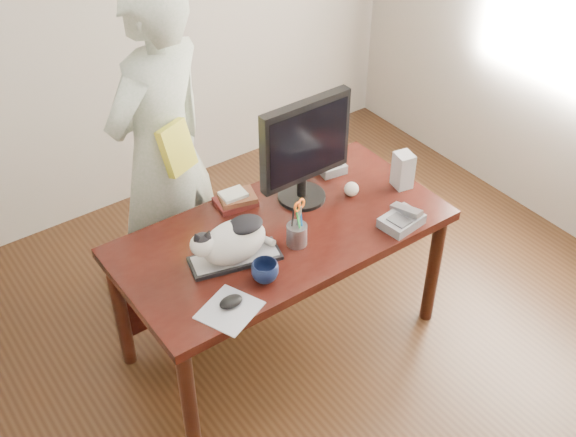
{
  "coord_description": "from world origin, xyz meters",
  "views": [
    {
      "loc": [
        -1.54,
        -1.59,
        2.92
      ],
      "look_at": [
        0.0,
        0.55,
        0.85
      ],
      "focal_mm": 45.0,
      "sensor_mm": 36.0,
      "label": 1
    }
  ],
  "objects_px": {
    "phone": "(402,220)",
    "speaker": "(403,170)",
    "monitor": "(305,147)",
    "desk": "(273,245)",
    "baseball": "(351,189)",
    "calculator": "(328,165)",
    "cat": "(231,241)",
    "mouse": "(231,302)",
    "book_stack": "(236,199)",
    "pen_cup": "(297,232)",
    "keyboard": "(235,258)",
    "coffee_mug": "(265,272)",
    "person": "(163,153)"
  },
  "relations": [
    {
      "from": "pen_cup",
      "to": "baseball",
      "type": "bearing_deg",
      "value": 17.92
    },
    {
      "from": "speaker",
      "to": "person",
      "type": "xyz_separation_m",
      "value": [
        -0.97,
        0.74,
        0.09
      ]
    },
    {
      "from": "keyboard",
      "to": "calculator",
      "type": "relative_size",
      "value": 2.2
    },
    {
      "from": "coffee_mug",
      "to": "speaker",
      "type": "bearing_deg",
      "value": 10.24
    },
    {
      "from": "monitor",
      "to": "pen_cup",
      "type": "relative_size",
      "value": 2.29
    },
    {
      "from": "cat",
      "to": "pen_cup",
      "type": "xyz_separation_m",
      "value": [
        0.31,
        -0.07,
        -0.05
      ]
    },
    {
      "from": "keyboard",
      "to": "speaker",
      "type": "bearing_deg",
      "value": 14.06
    },
    {
      "from": "calculator",
      "to": "cat",
      "type": "bearing_deg",
      "value": -149.2
    },
    {
      "from": "desk",
      "to": "keyboard",
      "type": "relative_size",
      "value": 3.64
    },
    {
      "from": "book_stack",
      "to": "person",
      "type": "xyz_separation_m",
      "value": [
        -0.19,
        0.37,
        0.15
      ]
    },
    {
      "from": "mouse",
      "to": "baseball",
      "type": "bearing_deg",
      "value": -4.04
    },
    {
      "from": "person",
      "to": "cat",
      "type": "bearing_deg",
      "value": 64.7
    },
    {
      "from": "pen_cup",
      "to": "book_stack",
      "type": "xyz_separation_m",
      "value": [
        -0.07,
        0.42,
        -0.04
      ]
    },
    {
      "from": "monitor",
      "to": "mouse",
      "type": "xyz_separation_m",
      "value": [
        -0.7,
        -0.42,
        -0.29
      ]
    },
    {
      "from": "desk",
      "to": "baseball",
      "type": "height_order",
      "value": "baseball"
    },
    {
      "from": "coffee_mug",
      "to": "speaker",
      "type": "xyz_separation_m",
      "value": [
        0.97,
        0.18,
        0.05
      ]
    },
    {
      "from": "mouse",
      "to": "speaker",
      "type": "distance_m",
      "value": 1.21
    },
    {
      "from": "baseball",
      "to": "book_stack",
      "type": "distance_m",
      "value": 0.59
    },
    {
      "from": "coffee_mug",
      "to": "calculator",
      "type": "bearing_deg",
      "value": 34.19
    },
    {
      "from": "phone",
      "to": "baseball",
      "type": "height_order",
      "value": "phone"
    },
    {
      "from": "desk",
      "to": "speaker",
      "type": "xyz_separation_m",
      "value": [
        0.71,
        -0.14,
        0.24
      ]
    },
    {
      "from": "cat",
      "to": "monitor",
      "type": "relative_size",
      "value": 0.73
    },
    {
      "from": "pen_cup",
      "to": "person",
      "type": "xyz_separation_m",
      "value": [
        -0.26,
        0.79,
        0.11
      ]
    },
    {
      "from": "calculator",
      "to": "baseball",
      "type": "bearing_deg",
      "value": -93.25
    },
    {
      "from": "monitor",
      "to": "calculator",
      "type": "distance_m",
      "value": 0.42
    },
    {
      "from": "desk",
      "to": "phone",
      "type": "distance_m",
      "value": 0.65
    },
    {
      "from": "pen_cup",
      "to": "phone",
      "type": "height_order",
      "value": "pen_cup"
    },
    {
      "from": "monitor",
      "to": "speaker",
      "type": "distance_m",
      "value": 0.56
    },
    {
      "from": "person",
      "to": "baseball",
      "type": "bearing_deg",
      "value": 116.23
    },
    {
      "from": "book_stack",
      "to": "desk",
      "type": "bearing_deg",
      "value": -61.11
    },
    {
      "from": "phone",
      "to": "speaker",
      "type": "height_order",
      "value": "speaker"
    },
    {
      "from": "pen_cup",
      "to": "calculator",
      "type": "height_order",
      "value": "pen_cup"
    },
    {
      "from": "phone",
      "to": "book_stack",
      "type": "bearing_deg",
      "value": 126.04
    },
    {
      "from": "monitor",
      "to": "book_stack",
      "type": "xyz_separation_m",
      "value": [
        -0.3,
        0.17,
        -0.28
      ]
    },
    {
      "from": "pen_cup",
      "to": "phone",
      "type": "distance_m",
      "value": 0.53
    },
    {
      "from": "monitor",
      "to": "desk",
      "type": "bearing_deg",
      "value": -168.34
    },
    {
      "from": "speaker",
      "to": "phone",
      "type": "bearing_deg",
      "value": -121.1
    },
    {
      "from": "cat",
      "to": "mouse",
      "type": "height_order",
      "value": "cat"
    },
    {
      "from": "baseball",
      "to": "calculator",
      "type": "relative_size",
      "value": 0.37
    },
    {
      "from": "mouse",
      "to": "person",
      "type": "distance_m",
      "value": 1.0
    },
    {
      "from": "monitor",
      "to": "coffee_mug",
      "type": "bearing_deg",
      "value": -143.74
    },
    {
      "from": "keyboard",
      "to": "phone",
      "type": "bearing_deg",
      "value": -2.99
    },
    {
      "from": "monitor",
      "to": "pen_cup",
      "type": "bearing_deg",
      "value": -133.27
    },
    {
      "from": "pen_cup",
      "to": "phone",
      "type": "xyz_separation_m",
      "value": [
        0.49,
        -0.18,
        -0.04
      ]
    },
    {
      "from": "cat",
      "to": "mouse",
      "type": "bearing_deg",
      "value": -109.0
    },
    {
      "from": "coffee_mug",
      "to": "phone",
      "type": "distance_m",
      "value": 0.76
    },
    {
      "from": "keyboard",
      "to": "speaker",
      "type": "xyz_separation_m",
      "value": [
        1.01,
        -0.01,
        0.08
      ]
    },
    {
      "from": "baseball",
      "to": "book_stack",
      "type": "relative_size",
      "value": 0.34
    },
    {
      "from": "mouse",
      "to": "speaker",
      "type": "height_order",
      "value": "speaker"
    },
    {
      "from": "cat",
      "to": "speaker",
      "type": "bearing_deg",
      "value": 13.98
    }
  ]
}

